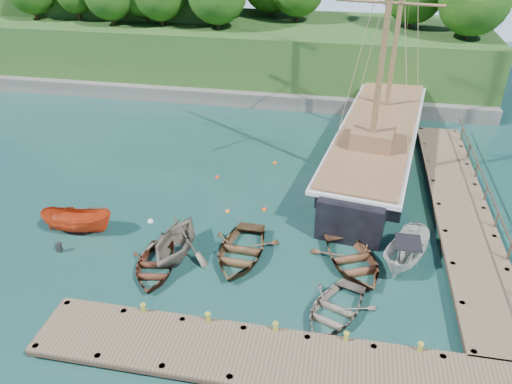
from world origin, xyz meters
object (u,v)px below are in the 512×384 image
rowboat_0 (155,271)px  rowboat_2 (240,257)px  rowboat_3 (333,316)px  schooner (377,145)px  rowboat_1 (177,255)px  motorboat_orange (80,231)px  rowboat_4 (352,266)px  cabin_boat_white (404,264)px

rowboat_0 → rowboat_2: 4.53m
rowboat_3 → schooner: schooner is taller
rowboat_1 → motorboat_orange: bearing=174.6°
rowboat_3 → schooner: 16.84m
rowboat_4 → motorboat_orange: bearing=154.2°
cabin_boat_white → schooner: size_ratio=0.16×
rowboat_4 → schooner: size_ratio=0.17×
rowboat_1 → schooner: bearing=56.6°
rowboat_0 → rowboat_4: size_ratio=0.85×
rowboat_3 → rowboat_4: bearing=100.9°
rowboat_1 → rowboat_2: 3.44m
rowboat_2 → rowboat_3: (5.18, -3.45, 0.00)m
motorboat_orange → rowboat_0: bearing=-118.7°
rowboat_1 → motorboat_orange: rowboat_1 is taller
rowboat_0 → rowboat_1: 1.62m
rowboat_2 → motorboat_orange: motorboat_orange is taller
rowboat_1 → rowboat_2: size_ratio=0.88×
rowboat_0 → rowboat_2: size_ratio=0.82×
rowboat_3 → schooner: size_ratio=0.15×
schooner → rowboat_1: bearing=-119.0°
rowboat_4 → cabin_boat_white: cabin_boat_white is taller
rowboat_1 → rowboat_4: (9.34, 0.85, 0.00)m
schooner → rowboat_0: bearing=-117.9°
rowboat_4 → motorboat_orange: (-15.60, 0.25, 0.00)m
rowboat_3 → motorboat_orange: motorboat_orange is taller
rowboat_4 → schooner: bearing=59.2°
rowboat_3 → cabin_boat_white: bearing=74.6°
rowboat_0 → rowboat_4: (10.01, 2.32, 0.00)m
rowboat_1 → rowboat_4: bearing=9.8°
rowboat_2 → cabin_boat_white: bearing=10.2°
rowboat_2 → cabin_boat_white: cabin_boat_white is taller
rowboat_3 → cabin_boat_white: 5.68m
rowboat_2 → rowboat_4: size_ratio=1.04×
rowboat_1 → motorboat_orange: (-6.26, 1.10, 0.00)m
rowboat_0 → schooner: schooner is taller
rowboat_2 → schooner: (7.28, 13.22, 1.18)m
rowboat_4 → schooner: (1.34, 12.86, 1.18)m
rowboat_0 → schooner: size_ratio=0.15×
motorboat_orange → schooner: schooner is taller
rowboat_2 → schooner: 15.13m
cabin_boat_white → rowboat_1: bearing=-149.1°
rowboat_0 → rowboat_3: size_ratio=0.96×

